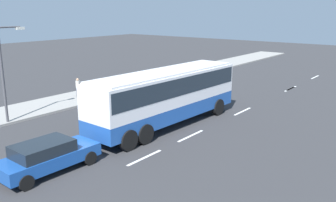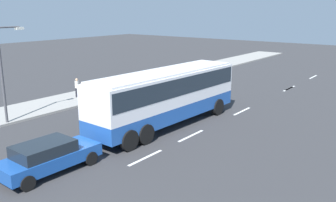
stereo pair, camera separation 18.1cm
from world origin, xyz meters
TOP-DOWN VIEW (x-y plane):
  - ground_plane at (0.00, 0.00)m, footprint 120.00×120.00m
  - sidewalk_curb at (0.00, 9.71)m, footprint 80.00×4.00m
  - lane_centreline at (2.82, -2.26)m, footprint 42.18×0.16m
  - coach_bus at (-0.19, 0.00)m, footprint 11.22×3.01m
  - car_blue_saloon at (-8.56, 0.05)m, footprint 4.51×1.94m
  - pedestrian_near_curb at (0.86, 9.75)m, footprint 0.32×0.32m
  - street_lamp at (-5.85, 7.96)m, footprint 1.75×0.24m

SIDE VIEW (x-z plane):
  - ground_plane at x=0.00m, z-range 0.00..0.00m
  - lane_centreline at x=2.82m, z-range 0.00..0.01m
  - sidewalk_curb at x=0.00m, z-range 0.00..0.15m
  - car_blue_saloon at x=-8.56m, z-range 0.05..1.46m
  - pedestrian_near_curb at x=0.86m, z-range 0.25..1.77m
  - coach_bus at x=-0.19m, z-range 0.41..3.80m
  - street_lamp at x=-5.85m, z-range 0.65..6.54m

